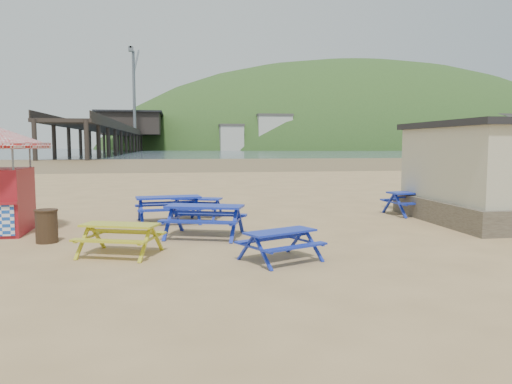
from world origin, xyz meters
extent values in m
plane|color=tan|center=(0.00, 0.00, 0.00)|extent=(400.00, 400.00, 0.00)
plane|color=brown|center=(0.00, 55.00, 0.00)|extent=(400.00, 400.00, 0.00)
plane|color=#445562|center=(0.00, 170.00, 0.01)|extent=(400.00, 400.00, 0.00)
cube|color=#1712B0|center=(-1.24, 2.30, 0.80)|extent=(2.05, 1.02, 0.05)
cube|color=#1712B0|center=(-1.33, 2.95, 0.49)|extent=(1.99, 0.54, 0.05)
cube|color=#1712B0|center=(-1.16, 1.65, 0.49)|extent=(1.99, 0.54, 0.05)
cube|color=#1712B0|center=(-0.33, 3.12, 0.65)|extent=(1.72, 1.10, 0.04)
cube|color=#1712B0|center=(-0.16, 3.62, 0.40)|extent=(1.59, 0.72, 0.04)
cube|color=#1712B0|center=(-0.50, 2.61, 0.40)|extent=(1.59, 0.72, 0.04)
cube|color=#1712B0|center=(7.21, 2.77, 0.77)|extent=(1.98, 0.95, 0.05)
cube|color=#1712B0|center=(7.14, 3.40, 0.48)|extent=(1.92, 0.48, 0.05)
cube|color=#1712B0|center=(7.28, 2.14, 0.48)|extent=(1.92, 0.48, 0.05)
cube|color=#1712B0|center=(-0.27, -0.27, 0.81)|extent=(2.15, 1.37, 0.06)
cube|color=#1712B0|center=(-0.06, 0.37, 0.50)|extent=(1.99, 0.89, 0.06)
cube|color=#1712B0|center=(-0.47, -0.90, 0.50)|extent=(1.99, 0.89, 0.06)
cube|color=#1712B0|center=(1.15, -3.25, 0.62)|extent=(1.64, 1.20, 0.04)
cube|color=#1712B0|center=(0.93, -2.79, 0.38)|extent=(1.47, 0.85, 0.04)
cube|color=#1712B0|center=(1.37, -3.71, 0.38)|extent=(1.47, 0.85, 0.04)
cube|color=gold|center=(-2.23, -2.15, 0.67)|extent=(1.78, 1.16, 0.05)
cube|color=gold|center=(-2.05, -1.63, 0.42)|extent=(1.64, 0.77, 0.05)
cube|color=gold|center=(-2.42, -2.67, 0.42)|extent=(1.64, 0.77, 0.05)
cylinder|color=#3D2A19|center=(-4.19, -0.43, 0.40)|extent=(0.53, 0.53, 0.80)
cylinder|color=#3D2A19|center=(-4.19, -0.43, 0.81)|extent=(0.57, 0.57, 0.04)
cube|color=black|center=(-18.00, 175.00, 6.00)|extent=(9.00, 220.00, 0.60)
cube|color=black|center=(-18.00, 186.00, 10.00)|extent=(22.00, 30.00, 8.00)
cube|color=black|center=(-18.00, 186.00, 14.30)|extent=(24.00, 32.00, 0.60)
cylinder|color=slate|center=(-15.00, 164.00, 20.00)|extent=(1.00, 1.00, 28.00)
cube|color=slate|center=(-15.00, 178.00, 33.00)|extent=(0.60, 25.63, 12.38)
ellipsoid|color=#2D4C1E|center=(90.00, 230.00, -10.00)|extent=(264.00, 144.00, 108.00)
camera|label=1|loc=(-0.98, -13.33, 2.44)|focal=35.00mm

